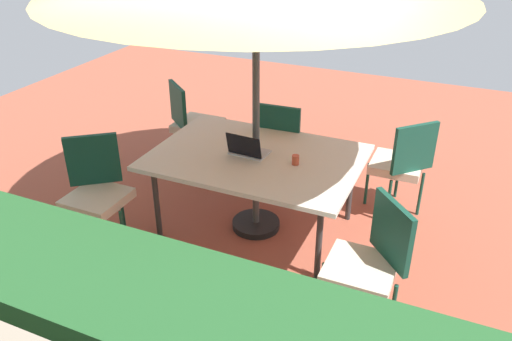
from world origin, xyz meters
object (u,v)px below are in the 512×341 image
chair_northeast (96,189)px  cup (296,160)px  chair_northwest (369,260)px  laptop (248,150)px  chair_south (282,141)px  chair_southeast (192,121)px  dining_table (256,160)px  chair_southwest (402,162)px

chair_northeast → cup: (-1.50, -0.75, 0.23)m
chair_northwest → laptop: 1.50m
chair_south → laptop: chair_south is taller
chair_northeast → laptop: bearing=-2.3°
chair_south → chair_southeast: bearing=-8.3°
dining_table → cup: bearing=177.3°
chair_south → chair_southeast: (1.09, -0.09, 0.00)m
chair_northwest → chair_northeast: size_ratio=1.00×
chair_south → laptop: 0.80m
chair_southwest → laptop: 1.46m
chair_south → cup: bearing=115.1°
chair_northwest → chair_northeast: 2.32m
chair_south → chair_northwest: bearing=125.3°
chair_northeast → laptop: size_ratio=2.93×
laptop → cup: size_ratio=4.07×
chair_northwest → chair_southwest: 1.57m
chair_south → chair_southwest: size_ratio=1.00×
chair_south → laptop: (0.03, 0.76, 0.24)m
chair_southwest → chair_northwest: bearing=46.1°
chair_northeast → laptop: 1.32m
dining_table → chair_south: 0.76m
dining_table → chair_southeast: (1.13, -0.84, -0.14)m
chair_southwest → chair_southeast: bearing=-47.6°
dining_table → chair_southwest: chair_southwest is taller
chair_northwest → chair_southeast: same height
dining_table → cup: 0.38m
dining_table → chair_northeast: (1.13, 0.77, -0.14)m
chair_southeast → chair_south: bearing=-144.6°
chair_south → chair_southwest: bearing=178.1°
chair_south → chair_southwest: (-1.18, -0.03, 0.00)m
chair_northwest → laptop: bearing=-163.7°
cup → laptop: bearing=0.1°
dining_table → cup: cup is taller
chair_northeast → laptop: chair_northeast is taller
chair_south → chair_northwest: same height
chair_northeast → chair_southeast: bearing=52.4°
chair_northeast → cup: size_ratio=11.93×
chair_northeast → chair_southeast: 1.61m
chair_northeast → chair_southeast: size_ratio=1.00×
chair_northwest → chair_southeast: 2.84m
chair_northeast → dining_table: bearing=-3.4°
laptop → chair_southwest: bearing=-143.1°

